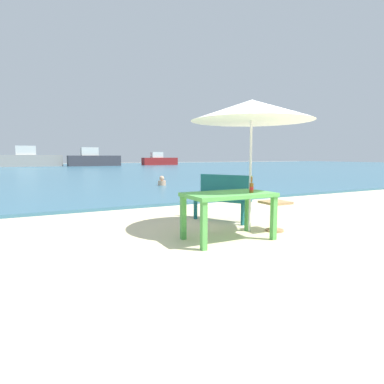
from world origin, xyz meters
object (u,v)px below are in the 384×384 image
Objects in this scene: patio_umbrella at (252,111)px; boat_cargo_ship at (31,159)px; boat_ferry at (159,160)px; beer_bottle_amber at (251,187)px; picnic_table_green at (229,200)px; side_table_wood at (275,212)px; boat_fishing_trawler at (94,159)px; swimmer_person at (162,182)px; bench_teal_center at (223,195)px.

patio_umbrella is 39.31m from boat_cargo_ship.
beer_bottle_amber is at bearing -109.09° from boat_ferry.
picnic_table_green reaches higher than side_table_wood.
side_table_wood is at bearing 20.25° from beer_bottle_amber.
swimmer_person is at bearing -94.40° from boat_fishing_trawler.
boat_ferry is (12.90, 37.04, 0.19)m from bench_teal_center.
beer_bottle_amber is (0.32, -0.17, 0.20)m from picnic_table_green.
side_table_wood is (0.42, -0.19, -1.76)m from patio_umbrella.
picnic_table_green is 5.28× the size of beer_bottle_amber.
bench_teal_center is at bearing -109.21° from boat_ferry.
boat_fishing_trawler reaches higher than picnic_table_green.
bench_teal_center is 7.43m from swimmer_person.
patio_umbrella is 1.88× the size of bench_teal_center.
beer_bottle_amber is 9.02m from swimmer_person.
beer_bottle_amber is 0.04× the size of boat_cargo_ship.
side_table_wood reaches higher than swimmer_person.
boat_cargo_ship is at bearing 99.01° from swimmer_person.
picnic_table_green is 0.28× the size of boat_ferry.
beer_bottle_amber is 0.22× the size of bench_teal_center.
boat_fishing_trawler is at bearing 83.71° from beer_bottle_amber.
patio_umbrella is at bearing -108.87° from boat_ferry.
boat_fishing_trawler reaches higher than patio_umbrella.
patio_umbrella reaches higher than boat_ferry.
swimmer_person is 0.06× the size of boat_fishing_trawler.
picnic_table_green is 1.11m from side_table_wood.
picnic_table_green reaches higher than swimmer_person.
boat_ferry is (9.13, 0.35, -0.19)m from boat_fishing_trawler.
bench_teal_center is at bearing -84.93° from boat_cargo_ship.
side_table_wood is at bearing -108.21° from boat_ferry.
picnic_table_green is at bearing -96.79° from boat_fishing_trawler.
picnic_table_green is at bearing -109.59° from boat_ferry.
patio_umbrella is at bearing -101.01° from swimmer_person.
boat_ferry reaches higher than swimmer_person.
boat_cargo_ship reaches higher than patio_umbrella.
bench_teal_center is at bearing 73.81° from beer_bottle_amber.
bench_teal_center is (0.11, 1.05, -1.58)m from patio_umbrella.
picnic_table_green is at bearing -174.31° from side_table_wood.
bench_teal_center is (-0.31, 1.24, 0.19)m from side_table_wood.
swimmer_person is (1.51, 7.27, -0.30)m from bench_teal_center.
boat_fishing_trawler is at bearing -11.20° from boat_cargo_ship.
beer_bottle_amber is 1.39m from patio_umbrella.
bench_teal_center is at bearing 60.61° from picnic_table_green.
boat_cargo_ship is at bearing 168.80° from boat_fishing_trawler.
beer_bottle_amber is 0.04× the size of boat_fishing_trawler.
boat_fishing_trawler reaches higher than beer_bottle_amber.
boat_cargo_ship reaches higher than boat_fishing_trawler.
boat_fishing_trawler is 0.94× the size of boat_cargo_ship.
side_table_wood is at bearing -95.22° from boat_fishing_trawler.
boat_fishing_trawler is (4.21, 38.21, 0.07)m from beer_bottle_amber.
beer_bottle_amber reaches higher than picnic_table_green.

